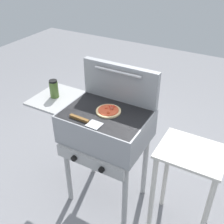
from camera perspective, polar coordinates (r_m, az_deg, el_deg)
ground_plane at (r=2.63m, az=-0.99°, el=-16.78°), size 8.00×8.00×0.00m
grill at (r=2.12m, az=-1.57°, el=-3.32°), size 0.96×0.53×0.90m
grill_lid_open at (r=2.12m, az=1.67°, el=6.08°), size 0.63×0.08×0.30m
pizza_pepperoni at (r=2.04m, az=-0.69°, el=0.30°), size 0.19×0.19×0.04m
sauce_jar at (r=2.25m, az=-11.96°, el=4.74°), size 0.07×0.07×0.15m
spatula at (r=1.94m, az=-5.55°, el=-1.87°), size 0.26×0.09×0.02m
prep_table at (r=2.06m, az=15.31°, el=-12.80°), size 0.44×0.36×0.81m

